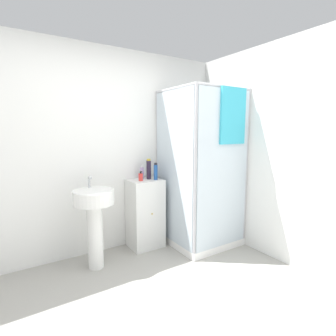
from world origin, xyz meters
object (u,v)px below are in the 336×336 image
at_px(sink, 94,214).
at_px(shampoo_bottle_tall_black, 149,169).
at_px(soap_dispenser, 141,177).
at_px(lotion_bottle_white, 142,173).
at_px(shampoo_bottle_blue, 156,172).

relative_size(sink, shampoo_bottle_tall_black, 3.84).
distance_m(soap_dispenser, lotion_bottle_white, 0.14).
distance_m(shampoo_bottle_tall_black, lotion_bottle_white, 0.11).
bearing_deg(shampoo_bottle_blue, soap_dispenser, 167.44).
height_order(shampoo_bottle_tall_black, lotion_bottle_white, shampoo_bottle_tall_black).
height_order(soap_dispenser, lotion_bottle_white, lotion_bottle_white).
xyz_separation_m(shampoo_bottle_blue, lotion_bottle_white, (-0.11, 0.16, -0.03)).
bearing_deg(shampoo_bottle_tall_black, sink, -165.09).
bearing_deg(shampoo_bottle_tall_black, soap_dispenser, -160.74).
bearing_deg(shampoo_bottle_tall_black, shampoo_bottle_blue, -61.79).
bearing_deg(sink, soap_dispenser, 13.92).
distance_m(shampoo_bottle_blue, lotion_bottle_white, 0.20).
bearing_deg(shampoo_bottle_blue, lotion_bottle_white, 125.04).
relative_size(soap_dispenser, lotion_bottle_white, 0.68).
bearing_deg(lotion_bottle_white, soap_dispenser, -123.26).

